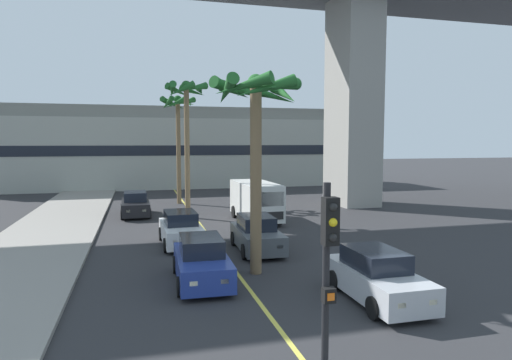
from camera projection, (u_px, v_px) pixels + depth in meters
lane_stripe_center at (207, 234)px, 23.48m from camera, size 0.14×56.00×0.01m
pier_building_backdrop at (171, 148)px, 48.14m from camera, size 38.00×8.04×8.34m
car_queue_front at (135, 205)px, 29.07m from camera, size 1.91×4.14×1.56m
car_queue_second at (257, 235)px, 19.81m from camera, size 1.94×4.16×1.56m
car_queue_third at (181, 229)px, 20.96m from camera, size 1.94×4.15×1.56m
car_queue_fourth at (202, 262)px, 15.39m from camera, size 1.93×4.15×1.56m
car_queue_fifth at (377, 277)px, 13.62m from camera, size 1.84×4.10×1.56m
delivery_van at (256, 200)px, 27.09m from camera, size 2.25×5.29×2.36m
traffic_light_median_near at (328, 275)px, 7.17m from camera, size 0.24×0.37×4.20m
palm_tree_near_median at (178, 116)px, 34.28m from camera, size 2.81×2.82×8.34m
palm_tree_mid_median at (256, 113)px, 15.98m from camera, size 3.36×3.39×7.23m
palm_tree_far_median at (187, 108)px, 27.86m from camera, size 2.68×2.80×8.60m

